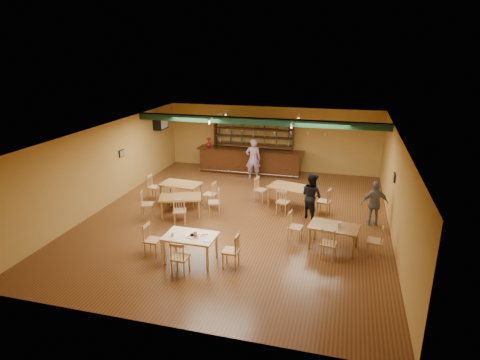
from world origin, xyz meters
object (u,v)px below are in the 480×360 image
(bar_counter, at_px, (250,161))
(dining_table_c, at_px, (181,206))
(patron_right_a, at_px, (311,196))
(dining_table_b, at_px, (291,197))
(near_table, at_px, (191,248))
(dining_table_a, at_px, (181,193))
(patron_bar, at_px, (253,159))
(dining_table_d, at_px, (333,237))

(bar_counter, bearing_deg, dining_table_c, -101.60)
(bar_counter, xyz_separation_m, patron_right_a, (3.26, -4.57, 0.24))
(bar_counter, xyz_separation_m, dining_table_b, (2.46, -3.77, -0.17))
(near_table, relative_size, patron_right_a, 0.87)
(dining_table_b, xyz_separation_m, patron_right_a, (0.80, -0.80, 0.40))
(dining_table_b, xyz_separation_m, near_table, (-2.09, -4.62, -0.02))
(patron_right_a, bearing_deg, dining_table_a, 37.17)
(patron_bar, relative_size, patron_right_a, 1.13)
(bar_counter, height_order, dining_table_b, bar_counter)
(dining_table_c, bearing_deg, patron_bar, 52.99)
(patron_right_a, bearing_deg, near_table, 92.93)
(dining_table_d, height_order, patron_bar, patron_bar)
(dining_table_a, relative_size, dining_table_d, 1.06)
(near_table, distance_m, patron_bar, 7.59)
(patron_right_a, bearing_deg, dining_table_b, -4.96)
(dining_table_a, bearing_deg, bar_counter, 74.24)
(dining_table_d, distance_m, patron_bar, 6.96)
(dining_table_a, height_order, patron_right_a, patron_right_a)
(bar_counter, height_order, dining_table_a, bar_counter)
(dining_table_c, bearing_deg, near_table, -81.95)
(bar_counter, bearing_deg, near_table, -87.52)
(bar_counter, bearing_deg, patron_bar, -67.78)
(patron_bar, xyz_separation_m, patron_right_a, (2.92, -3.74, -0.11))
(dining_table_c, height_order, patron_right_a, patron_right_a)
(dining_table_c, height_order, near_table, near_table)
(dining_table_b, distance_m, patron_right_a, 1.20)
(dining_table_a, distance_m, dining_table_b, 4.13)
(dining_table_b, distance_m, dining_table_d, 3.32)
(dining_table_b, height_order, patron_right_a, patron_right_a)
(dining_table_a, height_order, near_table, near_table)
(dining_table_c, bearing_deg, patron_right_a, -7.23)
(dining_table_a, xyz_separation_m, patron_bar, (1.97, 3.50, 0.54))
(bar_counter, distance_m, near_table, 8.40)
(patron_bar, bearing_deg, patron_right_a, 114.11)
(patron_right_a, bearing_deg, dining_table_d, 152.39)
(bar_counter, bearing_deg, dining_table_a, -110.73)
(dining_table_a, bearing_deg, patron_right_a, 2.09)
(bar_counter, distance_m, dining_table_b, 4.50)
(bar_counter, distance_m, patron_bar, 0.96)
(dining_table_a, relative_size, patron_bar, 0.81)
(dining_table_b, relative_size, near_table, 1.13)
(dining_table_d, bearing_deg, dining_table_c, 176.62)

